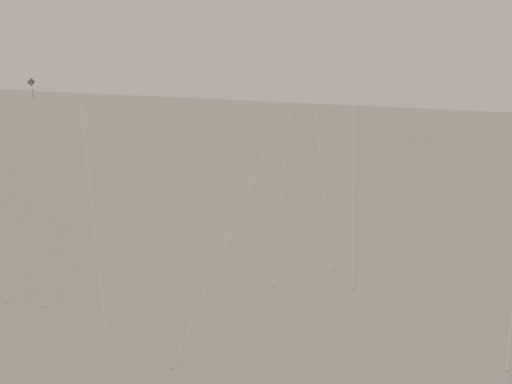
# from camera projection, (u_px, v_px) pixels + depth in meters

# --- Properties ---
(kite_3) EXTENTS (4.09, 5.48, 22.34)m
(kite_3) POSITION_uv_depth(u_px,v_px,m) (72.00, 21.00, 24.82)
(kite_3) COLOR maroon
(kite_3) RESTS_ON ground
(kite_6) EXTENTS (1.63, 6.68, 12.27)m
(kite_6) POSITION_uv_depth(u_px,v_px,m) (25.00, 137.00, 35.26)
(kite_6) COLOR #282522
(kite_6) RESTS_ON ground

